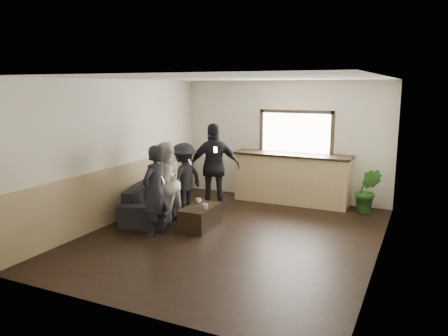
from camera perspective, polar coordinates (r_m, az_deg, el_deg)
The scene contains 12 objects.
ground at distance 8.00m, azimuth 1.03°, elevation -8.82°, with size 5.00×6.00×0.01m, color black.
room_shell at distance 7.96m, azimuth -3.78°, elevation 1.98°, with size 5.01×6.01×2.80m.
bar_counter at distance 10.17m, azimuth 8.84°, elevation -0.96°, with size 2.70×0.68×2.13m.
sofa at distance 9.27m, azimuth -8.75°, elevation -4.01°, with size 2.32×0.91×0.68m, color black.
coffee_table at distance 8.41m, azimuth -3.12°, elevation -6.38°, with size 0.51×0.92×0.41m, color black.
cup_a at distance 8.61m, azimuth -3.36°, elevation -4.25°, with size 0.11×0.11×0.09m, color silver.
cup_b at distance 8.18m, azimuth -2.42°, elevation -5.02°, with size 0.10×0.10×0.10m, color silver.
potted_plant at distance 9.74m, azimuth 18.22°, elevation -2.83°, with size 0.53×0.43×0.97m, color #2D6623.
person_a at distance 7.92m, azimuth -9.04°, elevation -2.95°, with size 0.48×0.62×1.64m.
person_b at distance 8.62m, azimuth -7.73°, elevation -1.92°, with size 0.72×0.87×1.61m.
person_c at distance 9.23m, azimuth -5.27°, elevation -1.36°, with size 0.78×1.08×1.50m.
person_d at distance 9.42m, azimuth -1.26°, elevation 0.13°, with size 1.18×0.99×1.89m.
Camera 1 is at (3.08, -6.88, 2.66)m, focal length 35.00 mm.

